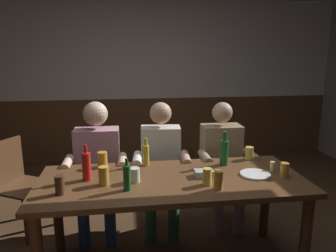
{
  "coord_description": "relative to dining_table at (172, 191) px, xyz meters",
  "views": [
    {
      "loc": [
        -0.35,
        -2.43,
        1.7
      ],
      "look_at": [
        0.0,
        0.08,
        1.11
      ],
      "focal_mm": 35.01,
      "sensor_mm": 36.0,
      "label": 1
    }
  ],
  "objects": [
    {
      "name": "bottle_2",
      "position": [
        0.48,
        0.24,
        0.22
      ],
      "size": [
        0.07,
        0.07,
        0.29
      ],
      "color": "#195923",
      "rests_on": "dining_table"
    },
    {
      "name": "back_wall_wainscot",
      "position": [
        0.0,
        2.82,
        -0.17
      ],
      "size": [
        6.0,
        0.12,
        0.97
      ],
      "primitive_type": "cube",
      "color": "brown",
      "rests_on": "ground_plane"
    },
    {
      "name": "pint_glass_7",
      "position": [
        0.23,
        -0.15,
        0.16
      ],
      "size": [
        0.07,
        0.07,
        0.12
      ],
      "primitive_type": "cylinder",
      "color": "#E5C64C",
      "rests_on": "dining_table"
    },
    {
      "name": "bottle_3",
      "position": [
        -0.17,
        0.32,
        0.2
      ],
      "size": [
        0.05,
        0.05,
        0.24
      ],
      "color": "gold",
      "rests_on": "dining_table"
    },
    {
      "name": "pint_glass_0",
      "position": [
        -0.79,
        -0.17,
        0.17
      ],
      "size": [
        0.06,
        0.06,
        0.13
      ],
      "primitive_type": "cylinder",
      "color": "#4C2D19",
      "rests_on": "dining_table"
    },
    {
      "name": "chair_empty_near_left",
      "position": [
        -1.37,
        0.78,
        -0.18
      ],
      "size": [
        0.6,
        0.6,
        0.88
      ],
      "rotation": [
        0.0,
        0.0,
        -2.09
      ],
      "color": "brown",
      "rests_on": "ground_plane"
    },
    {
      "name": "condiment_caddy",
      "position": [
        0.25,
        0.01,
        0.13
      ],
      "size": [
        0.14,
        0.1,
        0.05
      ],
      "primitive_type": "cube",
      "color": "#B2B7BC",
      "rests_on": "dining_table"
    },
    {
      "name": "dining_table",
      "position": [
        0.0,
        0.0,
        0.0
      ],
      "size": [
        2.01,
        0.83,
        0.76
      ],
      "color": "brown",
      "rests_on": "ground_plane"
    },
    {
      "name": "back_wall_upper",
      "position": [
        0.0,
        2.82,
        1.06
      ],
      "size": [
        6.0,
        0.12,
        1.49
      ],
      "primitive_type": "cube",
      "color": "beige"
    },
    {
      "name": "pint_glass_1",
      "position": [
        0.86,
        -0.09,
        0.16
      ],
      "size": [
        0.06,
        0.06,
        0.11
      ],
      "primitive_type": "cylinder",
      "color": "gold",
      "rests_on": "dining_table"
    },
    {
      "name": "bottle_0",
      "position": [
        -0.63,
        0.06,
        0.21
      ],
      "size": [
        0.07,
        0.07,
        0.27
      ],
      "color": "red",
      "rests_on": "dining_table"
    },
    {
      "name": "pint_glass_5",
      "position": [
        -0.28,
        -0.02,
        0.15
      ],
      "size": [
        0.08,
        0.08,
        0.11
      ],
      "primitive_type": "cylinder",
      "color": "white",
      "rests_on": "dining_table"
    },
    {
      "name": "pint_glass_6",
      "position": [
        0.75,
        0.35,
        0.16
      ],
      "size": [
        0.07,
        0.07,
        0.11
      ],
      "primitive_type": "cylinder",
      "color": "#E5C64C",
      "rests_on": "dining_table"
    },
    {
      "name": "pint_glass_2",
      "position": [
        -0.53,
        0.33,
        0.17
      ],
      "size": [
        0.08,
        0.08,
        0.13
      ],
      "primitive_type": "cylinder",
      "color": "gold",
      "rests_on": "dining_table"
    },
    {
      "name": "pint_glass_4",
      "position": [
        0.29,
        -0.24,
        0.17
      ],
      "size": [
        0.06,
        0.06,
        0.14
      ],
      "primitive_type": "cylinder",
      "color": "gold",
      "rests_on": "dining_table"
    },
    {
      "name": "bottle_1",
      "position": [
        -0.34,
        -0.16,
        0.2
      ],
      "size": [
        0.05,
        0.05,
        0.23
      ],
      "color": "#195923",
      "rests_on": "dining_table"
    },
    {
      "name": "pint_glass_3",
      "position": [
        -0.5,
        -0.05,
        0.17
      ],
      "size": [
        0.07,
        0.07,
        0.14
      ],
      "primitive_type": "cylinder",
      "color": "gold",
      "rests_on": "dining_table"
    },
    {
      "name": "table_candle",
      "position": [
        0.82,
        0.04,
        0.14
      ],
      "size": [
        0.04,
        0.04,
        0.08
      ],
      "primitive_type": "cylinder",
      "color": "#F9E08C",
      "rests_on": "dining_table"
    },
    {
      "name": "plate_0",
      "position": [
        0.65,
        -0.03,
        0.11
      ],
      "size": [
        0.23,
        0.23,
        0.01
      ],
      "primitive_type": "cylinder",
      "color": "white",
      "rests_on": "dining_table"
    },
    {
      "name": "person_1",
      "position": [
        -0.01,
        0.64,
        0.02
      ],
      "size": [
        0.54,
        0.53,
        1.23
      ],
      "rotation": [
        0.0,
        0.0,
        3.05
      ],
      "color": "silver",
      "rests_on": "ground_plane"
    },
    {
      "name": "person_0",
      "position": [
        -0.6,
        0.65,
        0.04
      ],
      "size": [
        0.56,
        0.52,
        1.25
      ],
      "rotation": [
        0.0,
        0.0,
        3.13
      ],
      "color": "#B78493",
      "rests_on": "ground_plane"
    },
    {
      "name": "person_2",
      "position": [
        0.6,
        0.65,
        0.02
      ],
      "size": [
        0.53,
        0.52,
        1.21
      ],
      "rotation": [
        0.0,
        0.0,
        3.12
      ],
      "color": "#997F60",
      "rests_on": "ground_plane"
    }
  ]
}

